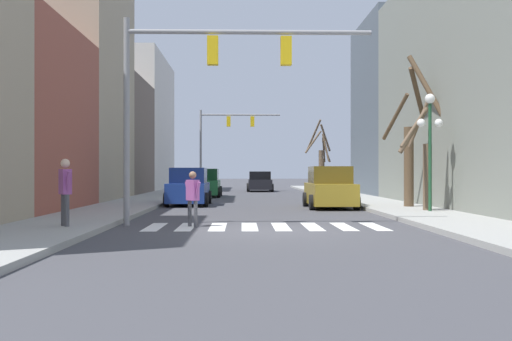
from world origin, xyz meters
The scene contains 19 objects.
ground_plane centered at (0.00, 0.00, 0.00)m, with size 240.00×240.00×0.00m, color #424247.
sidewalk_left centered at (-5.73, 0.00, 0.07)m, with size 2.88×90.00×0.15m.
sidewalk_right centered at (5.73, 0.00, 0.07)m, with size 2.88×90.00×0.15m.
building_row_left centered at (-10.17, 18.42, 5.19)m, with size 6.00×47.86×12.33m.
building_row_right centered at (10.17, 10.88, 5.36)m, with size 6.00×33.00×11.33m.
crosswalk_stripes centered at (0.00, 1.27, 0.00)m, with size 6.75×2.60×0.01m.
traffic_signal_near centered at (-1.90, 1.73, 4.45)m, with size 7.27×0.28×6.08m.
traffic_signal_far centered at (-2.20, 33.28, 4.81)m, with size 6.61×0.28×6.66m.
street_lamp_right_corner centered at (6.16, 5.71, 3.17)m, with size 0.95×0.36×4.26m.
car_parked_right_far centered at (0.77, 32.19, 0.75)m, with size 2.08×4.44×1.60m.
car_parked_right_near centered at (-3.07, 21.94, 0.82)m, with size 2.20×4.68×1.76m.
car_at_intersection centered at (3.14, 9.94, 0.83)m, with size 2.05×4.15×1.81m.
car_parked_left_near centered at (-3.17, 12.45, 0.82)m, with size 1.99×4.50×1.76m.
pedestrian_near_right_corner centered at (-2.08, 1.37, 0.94)m, with size 0.52×0.56×1.59m.
pedestrian_crossing_street centered at (-5.30, -0.06, 1.19)m, with size 0.49×0.68×1.76m.
street_tree_left_near centered at (6.08, 6.22, 1.93)m, with size 1.40×1.05×4.05m.
street_tree_right_near centered at (5.47, 28.89, 2.05)m, with size 0.82×2.53×4.29m.
street_tree_right_far centered at (5.49, 31.18, 2.49)m, with size 2.19×2.00×5.58m.
street_tree_right_mid centered at (6.42, 8.72, 2.93)m, with size 2.20×3.34×6.25m.
Camera 1 is at (-0.67, -15.82, 1.57)m, focal length 42.00 mm.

